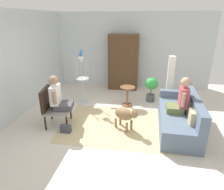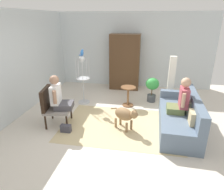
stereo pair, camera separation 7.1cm
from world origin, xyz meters
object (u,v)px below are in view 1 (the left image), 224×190
(person_on_armchair, at_px, (58,96))
(round_end_table, at_px, (127,95))
(person_on_couch, at_px, (181,99))
(potted_plant, at_px, (151,86))
(bird_cage_stand, at_px, (82,79))
(column_lamp, at_px, (170,82))
(couch, at_px, (180,117))
(armoire_cabinet, at_px, (123,62))
(handbag, at_px, (66,129))
(dog, at_px, (125,114))
(armchair, at_px, (52,105))
(parrot, at_px, (81,53))

(person_on_armchair, xyz_separation_m, round_end_table, (1.54, 1.40, -0.40))
(person_on_couch, xyz_separation_m, potted_plant, (-0.61, 1.62, -0.28))
(bird_cage_stand, distance_m, column_lamp, 2.61)
(person_on_couch, bearing_deg, column_lamp, 93.78)
(couch, distance_m, armoire_cabinet, 3.28)
(person_on_armchair, height_order, handbag, person_on_armchair)
(potted_plant, xyz_separation_m, handbag, (-1.97, -2.22, -0.40))
(person_on_couch, distance_m, dog, 1.33)
(person_on_armchair, relative_size, column_lamp, 0.55)
(armchair, xyz_separation_m, person_on_couch, (3.02, 0.27, 0.24))
(couch, height_order, person_on_couch, person_on_couch)
(column_lamp, bearing_deg, couch, -84.58)
(couch, xyz_separation_m, armchair, (-3.06, -0.29, 0.23))
(armchair, bearing_deg, dog, 1.62)
(couch, height_order, armoire_cabinet, armoire_cabinet)
(person_on_couch, bearing_deg, couch, 35.38)
(dog, distance_m, handbag, 1.41)
(round_end_table, distance_m, potted_plant, 0.85)
(person_on_couch, xyz_separation_m, bird_cage_stand, (-2.69, 1.16, -0.01))
(round_end_table, bearing_deg, bird_cage_stand, -179.88)
(person_on_couch, bearing_deg, person_on_armchair, -175.27)
(armchair, height_order, handbag, armchair)
(person_on_armchair, relative_size, potted_plant, 1.07)
(handbag, bearing_deg, armchair, 143.66)
(person_on_couch, bearing_deg, bird_cage_stand, 156.71)
(couch, bearing_deg, armchair, -174.51)
(parrot, relative_size, armoire_cabinet, 0.10)
(person_on_couch, relative_size, round_end_table, 1.39)
(person_on_couch, bearing_deg, potted_plant, 110.68)
(bird_cage_stand, bearing_deg, dog, -43.65)
(armchair, xyz_separation_m, bird_cage_stand, (0.33, 1.43, 0.23))
(column_lamp, relative_size, handbag, 6.22)
(person_on_couch, xyz_separation_m, parrot, (-2.68, 1.16, 0.78))
(person_on_armchair, bearing_deg, armchair, -169.69)
(armoire_cabinet, bearing_deg, column_lamp, -42.22)
(dog, relative_size, column_lamp, 0.47)
(dog, xyz_separation_m, bird_cage_stand, (-1.44, 1.38, 0.38))
(round_end_table, xyz_separation_m, column_lamp, (1.22, 0.24, 0.40))
(potted_plant, relative_size, column_lamp, 0.52)
(bird_cage_stand, xyz_separation_m, column_lamp, (2.60, 0.24, -0.03))
(dog, height_order, parrot, parrot)
(handbag, bearing_deg, person_on_couch, 12.97)
(person_on_armchair, height_order, armoire_cabinet, armoire_cabinet)
(person_on_couch, bearing_deg, dog, -170.16)
(column_lamp, height_order, armoire_cabinet, armoire_cabinet)
(round_end_table, relative_size, parrot, 3.07)
(bird_cage_stand, height_order, handbag, bird_cage_stand)
(person_on_couch, xyz_separation_m, dog, (-1.25, -0.22, -0.40))
(person_on_armchair, xyz_separation_m, column_lamp, (2.76, 1.64, -0.01))
(round_end_table, xyz_separation_m, potted_plant, (0.70, 0.46, 0.15))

